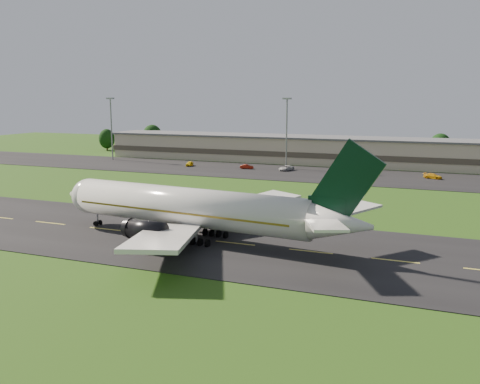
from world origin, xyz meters
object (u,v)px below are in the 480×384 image
at_px(airliner, 193,208).
at_px(service_vehicle_a, 189,164).
at_px(service_vehicle_c, 286,168).
at_px(service_vehicle_d, 433,176).
at_px(light_mast_west, 111,121).
at_px(terminal, 306,150).
at_px(light_mast_centre, 287,125).
at_px(service_vehicle_b, 247,167).

bearing_deg(airliner, service_vehicle_a, 123.30).
xyz_separation_m(airliner, service_vehicle_c, (-9.08, 75.72, -3.85)).
bearing_deg(airliner, service_vehicle_d, 73.84).
bearing_deg(light_mast_west, service_vehicle_a, -10.09).
bearing_deg(terminal, service_vehicle_c, -90.03).
distance_m(light_mast_centre, service_vehicle_d, 42.50).
xyz_separation_m(service_vehicle_b, service_vehicle_c, (11.66, 0.79, 0.08)).
xyz_separation_m(light_mast_centre, service_vehicle_d, (40.45, -5.18, -11.97)).
height_order(airliner, service_vehicle_c, airliner).
xyz_separation_m(airliner, terminal, (-9.07, 96.27, -0.67)).
relative_size(airliner, service_vehicle_a, 12.61).
distance_m(light_mast_west, service_vehicle_d, 101.29).
xyz_separation_m(airliner, service_vehicle_b, (-20.74, 74.93, -3.93)).
xyz_separation_m(airliner, light_mast_centre, (-10.47, 80.08, 8.08)).
height_order(light_mast_centre, service_vehicle_d, light_mast_centre).
distance_m(light_mast_west, light_mast_centre, 60.00).
bearing_deg(light_mast_centre, light_mast_west, 180.00).
xyz_separation_m(light_mast_centre, service_vehicle_c, (1.39, -4.37, -11.93)).
distance_m(airliner, service_vehicle_b, 77.85).
relative_size(service_vehicle_a, service_vehicle_b, 1.06).
relative_size(airliner, service_vehicle_c, 9.99).
bearing_deg(service_vehicle_a, terminal, 24.29).
xyz_separation_m(light_mast_west, service_vehicle_d, (100.45, -5.18, -11.97)).
relative_size(light_mast_west, service_vehicle_a, 5.01).
relative_size(airliner, terminal, 0.35).
relative_size(service_vehicle_b, service_vehicle_c, 0.75).
bearing_deg(service_vehicle_b, light_mast_west, 73.03).
height_order(service_vehicle_c, service_vehicle_d, service_vehicle_c).
distance_m(light_mast_west, service_vehicle_c, 62.69).
height_order(service_vehicle_a, service_vehicle_d, service_vehicle_a).
bearing_deg(light_mast_west, service_vehicle_b, -5.92).
bearing_deg(airliner, terminal, 101.03).
height_order(airliner, service_vehicle_b, airliner).
height_order(airliner, light_mast_west, light_mast_west).
height_order(light_mast_centre, service_vehicle_c, light_mast_centre).
bearing_deg(service_vehicle_c, light_mast_centre, 126.46).
height_order(service_vehicle_a, service_vehicle_c, service_vehicle_c).
bearing_deg(service_vehicle_c, service_vehicle_b, -157.37).
xyz_separation_m(service_vehicle_b, service_vehicle_d, (50.71, -0.03, 0.04)).
bearing_deg(light_mast_west, service_vehicle_c, -4.07).
distance_m(terminal, service_vehicle_b, 24.54).
xyz_separation_m(airliner, service_vehicle_a, (-39.03, 74.49, -3.87)).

